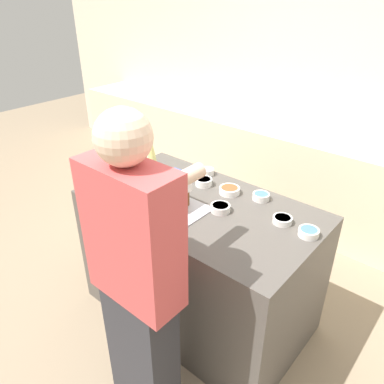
# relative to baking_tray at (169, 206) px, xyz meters

# --- Properties ---
(ground_plane) EXTENTS (12.00, 12.00, 0.00)m
(ground_plane) POSITION_rel_baking_tray_xyz_m (0.12, 0.15, -0.92)
(ground_plane) COLOR gray
(wall_back) EXTENTS (8.00, 0.05, 2.60)m
(wall_back) POSITION_rel_baking_tray_xyz_m (0.12, 2.10, 0.38)
(wall_back) COLOR beige
(wall_back) RESTS_ON ground_plane
(back_cabinet_block) EXTENTS (6.00, 0.60, 0.91)m
(back_cabinet_block) POSITION_rel_baking_tray_xyz_m (0.12, 1.78, -0.47)
(back_cabinet_block) COLOR beige
(back_cabinet_block) RESTS_ON ground_plane
(kitchen_island) EXTENTS (1.50, 0.86, 0.92)m
(kitchen_island) POSITION_rel_baking_tray_xyz_m (0.12, 0.15, -0.46)
(kitchen_island) COLOR #514C47
(kitchen_island) RESTS_ON ground_plane
(baking_tray) EXTENTS (0.47, 0.31, 0.01)m
(baking_tray) POSITION_rel_baking_tray_xyz_m (0.00, 0.00, 0.00)
(baking_tray) COLOR #B2B2BC
(baking_tray) RESTS_ON kitchen_island
(gingerbread_house) EXTENTS (0.22, 0.18, 0.24)m
(gingerbread_house) POSITION_rel_baking_tray_xyz_m (0.00, 0.00, 0.09)
(gingerbread_house) COLOR brown
(gingerbread_house) RESTS_ON baking_tray
(decorative_tree) EXTENTS (0.11, 0.11, 0.30)m
(decorative_tree) POSITION_rel_baking_tray_xyz_m (-0.37, 0.22, 0.15)
(decorative_tree) COLOR #DBD675
(decorative_tree) RESTS_ON kitchen_island
(candy_bowl_near_tray_left) EXTENTS (0.11, 0.11, 0.04)m
(candy_bowl_near_tray_left) POSITION_rel_baking_tray_xyz_m (0.62, 0.29, 0.02)
(candy_bowl_near_tray_left) COLOR silver
(candy_bowl_near_tray_left) RESTS_ON kitchen_island
(candy_bowl_far_left) EXTENTS (0.12, 0.12, 0.04)m
(candy_bowl_far_left) POSITION_rel_baking_tray_xyz_m (0.27, 0.16, 0.02)
(candy_bowl_far_left) COLOR silver
(candy_bowl_far_left) RESTS_ON kitchen_island
(candy_bowl_center_rear) EXTENTS (0.11, 0.11, 0.04)m
(candy_bowl_center_rear) POSITION_rel_baking_tray_xyz_m (0.39, 0.44, 0.02)
(candy_bowl_center_rear) COLOR white
(candy_bowl_center_rear) RESTS_ON kitchen_island
(candy_bowl_beside_tree) EXTENTS (0.13, 0.13, 0.04)m
(candy_bowl_beside_tree) POSITION_rel_baking_tray_xyz_m (0.19, 0.38, 0.02)
(candy_bowl_beside_tree) COLOR white
(candy_bowl_beside_tree) RESTS_ON kitchen_island
(candy_bowl_near_tray_right) EXTENTS (0.09, 0.09, 0.04)m
(candy_bowl_near_tray_right) POSITION_rel_baking_tray_xyz_m (-0.10, 0.50, 0.02)
(candy_bowl_near_tray_right) COLOR white
(candy_bowl_near_tray_right) RESTS_ON kitchen_island
(candy_bowl_far_right) EXTENTS (0.12, 0.12, 0.05)m
(candy_bowl_far_right) POSITION_rel_baking_tray_xyz_m (-0.01, 0.35, 0.02)
(candy_bowl_far_right) COLOR white
(candy_bowl_far_right) RESTS_ON kitchen_island
(candy_bowl_behind_tray) EXTENTS (0.11, 0.11, 0.04)m
(candy_bowl_behind_tray) POSITION_rel_baking_tray_xyz_m (0.79, 0.27, 0.02)
(candy_bowl_behind_tray) COLOR white
(candy_bowl_behind_tray) RESTS_ON kitchen_island
(cookbook) EXTENTS (0.20, 0.14, 0.02)m
(cookbook) POSITION_rel_baking_tray_xyz_m (-0.23, 0.34, 0.01)
(cookbook) COLOR #3F598C
(cookbook) RESTS_ON kitchen_island
(person) EXTENTS (0.46, 0.57, 1.74)m
(person) POSITION_rel_baking_tray_xyz_m (0.35, -0.58, -0.03)
(person) COLOR #333338
(person) RESTS_ON ground_plane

